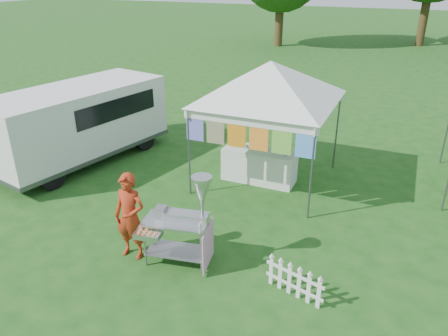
% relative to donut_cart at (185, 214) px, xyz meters
% --- Properties ---
extents(ground, '(120.00, 120.00, 0.00)m').
position_rel_donut_cart_xyz_m(ground, '(0.21, 0.37, -1.03)').
color(ground, '#194B15').
rests_on(ground, ground).
extents(canopy_main, '(4.24, 4.24, 3.45)m').
position_rel_donut_cart_xyz_m(canopy_main, '(0.21, 3.86, 1.95)').
color(canopy_main, '#59595E').
rests_on(canopy_main, ground).
extents(donut_cart, '(1.28, 1.06, 1.76)m').
position_rel_donut_cart_xyz_m(donut_cart, '(0.00, 0.00, 0.00)').
color(donut_cart, gray).
rests_on(donut_cart, ground).
extents(vendor, '(0.62, 0.42, 1.67)m').
position_rel_donut_cart_xyz_m(vendor, '(-1.04, -0.17, -0.20)').
color(vendor, '#A22C14').
rests_on(vendor, ground).
extents(cargo_van, '(2.95, 5.23, 2.05)m').
position_rel_donut_cart_xyz_m(cargo_van, '(-4.89, 3.16, 0.07)').
color(cargo_van, silver).
rests_on(cargo_van, ground).
extents(picket_fence, '(1.04, 0.34, 0.56)m').
position_rel_donut_cart_xyz_m(picket_fence, '(2.00, -0.07, -0.75)').
color(picket_fence, silver).
rests_on(picket_fence, ground).
extents(display_table, '(1.80, 0.70, 0.82)m').
position_rel_donut_cart_xyz_m(display_table, '(0.05, 3.77, -0.62)').
color(display_table, white).
rests_on(display_table, ground).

